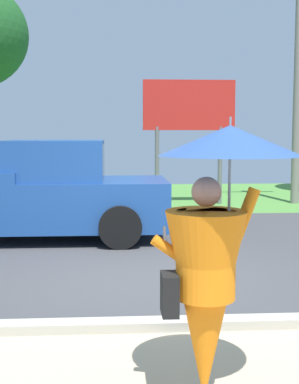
{
  "coord_description": "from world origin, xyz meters",
  "views": [
    {
      "loc": [
        -0.44,
        -7.42,
        2.01
      ],
      "look_at": [
        0.11,
        1.0,
        1.1
      ],
      "focal_mm": 50.92,
      "sensor_mm": 36.0,
      "label": 1
    }
  ],
  "objects_px": {
    "utility_pole": "(298,68)",
    "roadside_billboard": "(189,114)",
    "monk_pedestrian": "(211,256)",
    "pickup_truck": "(32,194)"
  },
  "relations": [
    {
      "from": "utility_pole",
      "to": "roadside_billboard",
      "type": "relative_size",
      "value": 2.09
    },
    {
      "from": "monk_pedestrian",
      "to": "utility_pole",
      "type": "relative_size",
      "value": 0.29
    },
    {
      "from": "roadside_billboard",
      "to": "pickup_truck",
      "type": "bearing_deg",
      "value": -126.89
    },
    {
      "from": "utility_pole",
      "to": "roadside_billboard",
      "type": "xyz_separation_m",
      "value": [
        -3.1,
        0.01,
        -1.29
      ]
    },
    {
      "from": "monk_pedestrian",
      "to": "roadside_billboard",
      "type": "relative_size",
      "value": 0.61
    },
    {
      "from": "monk_pedestrian",
      "to": "pickup_truck",
      "type": "distance_m",
      "value": 6.92
    },
    {
      "from": "utility_pole",
      "to": "roadside_billboard",
      "type": "height_order",
      "value": "utility_pole"
    },
    {
      "from": "pickup_truck",
      "to": "roadside_billboard",
      "type": "distance_m",
      "value": 6.37
    },
    {
      "from": "pickup_truck",
      "to": "roadside_billboard",
      "type": "bearing_deg",
      "value": 49.24
    },
    {
      "from": "utility_pole",
      "to": "roadside_billboard",
      "type": "bearing_deg",
      "value": 179.83
    }
  ]
}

